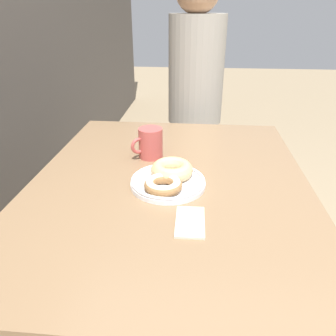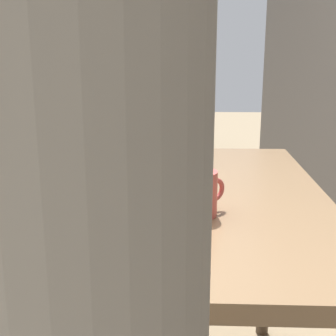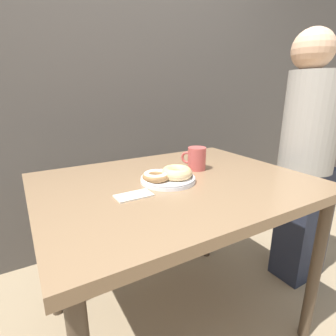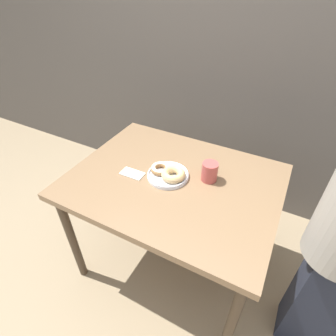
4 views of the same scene
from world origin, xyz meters
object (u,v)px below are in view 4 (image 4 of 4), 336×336
dining_table (174,190)px  donut_plate (169,173)px  coffee_mug (209,171)px  napkin (132,174)px

dining_table → donut_plate: 0.11m
donut_plate → coffee_mug: (0.20, 0.09, 0.03)m
donut_plate → dining_table: bearing=-0.6°
coffee_mug → napkin: coffee_mug is taller
napkin → coffee_mug: bearing=21.8°
donut_plate → coffee_mug: coffee_mug is taller
donut_plate → coffee_mug: bearing=22.9°
dining_table → coffee_mug: 0.23m
coffee_mug → dining_table: bearing=-153.2°
donut_plate → coffee_mug: 0.22m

